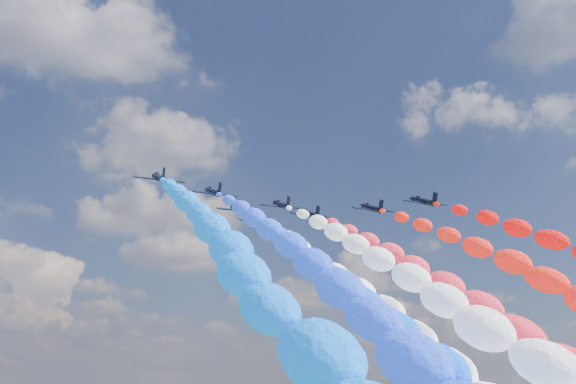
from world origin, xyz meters
name	(u,v)px	position (x,y,z in m)	size (l,w,h in m)	color
jet_0	(159,178)	(-29.20, -4.02, 88.55)	(9.42, 12.63, 2.78)	black
trail_0	(237,280)	(-29.20, -64.03, 60.34)	(6.39, 116.36, 59.11)	blue
jet_1	(213,192)	(-16.95, 2.38, 88.55)	(9.42, 12.63, 2.78)	black
trail_1	(324,293)	(-16.95, -57.62, 60.34)	(6.39, 116.36, 59.11)	blue
jet_2	(237,209)	(-8.70, 14.13, 88.55)	(9.42, 12.63, 2.78)	black
trail_2	(348,306)	(-8.70, -45.87, 60.34)	(6.39, 116.36, 59.11)	#0849FF
jet_3	(282,205)	(-0.17, 7.88, 88.55)	(9.42, 12.63, 2.78)	black
trail_3	(427,303)	(-0.17, -52.13, 60.34)	(6.39, 116.36, 59.11)	silver
jet_4	(258,220)	(-1.09, 22.98, 88.55)	(9.42, 12.63, 2.78)	black
trail_4	(370,314)	(-1.09, -37.02, 60.34)	(6.39, 116.36, 59.11)	white
jet_5	(310,214)	(8.58, 13.26, 88.55)	(9.42, 12.63, 2.78)	black
trail_5	(461,310)	(8.58, -46.75, 60.34)	(6.39, 116.36, 59.11)	red
jet_6	(372,208)	(20.02, 3.71, 88.55)	(9.42, 12.63, 2.78)	black
trail_6	(573,306)	(20.02, -56.29, 60.34)	(6.39, 116.36, 59.11)	red
jet_7	(424,201)	(28.03, -5.39, 88.55)	(9.42, 12.63, 2.78)	black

